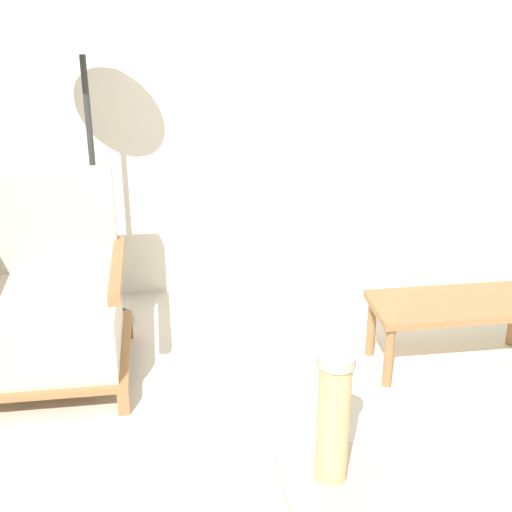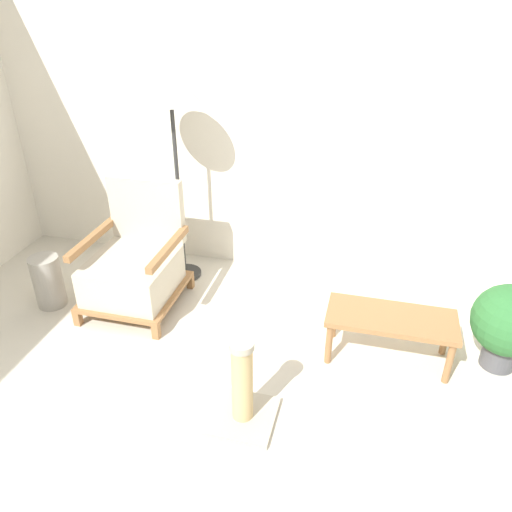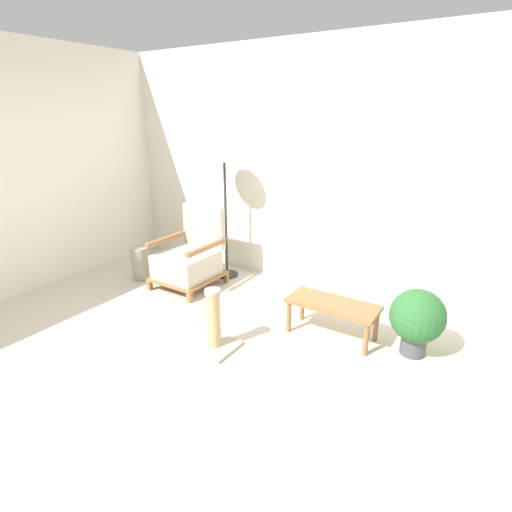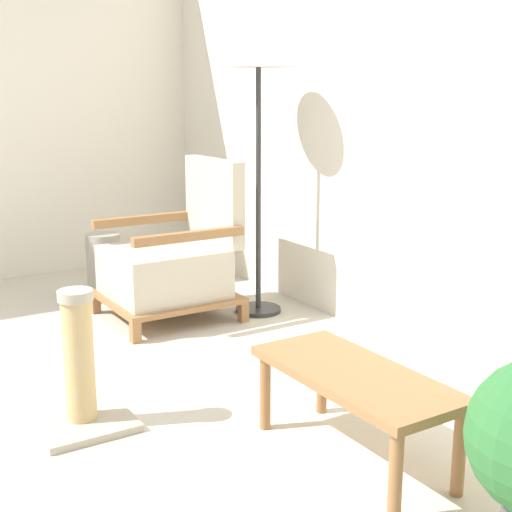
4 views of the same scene
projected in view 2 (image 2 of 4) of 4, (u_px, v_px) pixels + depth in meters
ground_plane at (214, 491)px, 2.47m from camera, size 14.00×14.00×0.00m
wall_back at (303, 110)px, 3.69m from camera, size 8.00×0.06×2.70m
armchair at (135, 265)px, 3.72m from camera, size 0.66×0.72×0.92m
floor_lamp at (171, 98)px, 3.52m from camera, size 0.43×0.43×1.66m
coffee_table at (391, 322)px, 3.18m from camera, size 0.82×0.36×0.34m
vase at (48, 281)px, 3.76m from camera, size 0.22×0.22×0.41m
potted_plant at (508, 323)px, 3.09m from camera, size 0.45×0.45×0.59m
scratching_post at (242, 393)px, 2.77m from camera, size 0.37×0.37×0.56m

